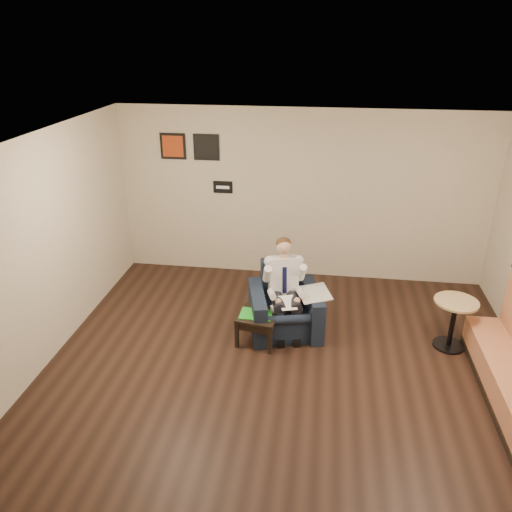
# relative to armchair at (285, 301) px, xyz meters

# --- Properties ---
(ground) EXTENTS (6.00, 6.00, 0.00)m
(ground) POSITION_rel_armchair_xyz_m (0.09, -1.19, -0.46)
(ground) COLOR black
(ground) RESTS_ON ground
(wall_back) EXTENTS (6.00, 0.02, 2.80)m
(wall_back) POSITION_rel_armchair_xyz_m (0.09, 1.81, 0.94)
(wall_back) COLOR beige
(wall_back) RESTS_ON ground
(wall_left) EXTENTS (0.02, 6.00, 2.80)m
(wall_left) POSITION_rel_armchair_xyz_m (-2.91, -1.19, 0.94)
(wall_left) COLOR beige
(wall_left) RESTS_ON ground
(ceiling) EXTENTS (6.00, 6.00, 0.02)m
(ceiling) POSITION_rel_armchair_xyz_m (0.09, -1.19, 2.34)
(ceiling) COLOR white
(ceiling) RESTS_ON wall_back
(seating_sign) EXTENTS (0.32, 0.02, 0.20)m
(seating_sign) POSITION_rel_armchair_xyz_m (-1.21, 1.79, 1.04)
(seating_sign) COLOR black
(seating_sign) RESTS_ON wall_back
(art_print_left) EXTENTS (0.42, 0.03, 0.42)m
(art_print_left) POSITION_rel_armchair_xyz_m (-2.01, 1.79, 1.69)
(art_print_left) COLOR #A83A14
(art_print_left) RESTS_ON wall_back
(art_print_right) EXTENTS (0.42, 0.03, 0.42)m
(art_print_right) POSITION_rel_armchair_xyz_m (-1.46, 1.79, 1.69)
(art_print_right) COLOR black
(art_print_right) RESTS_ON wall_back
(armchair) EXTENTS (1.13, 1.13, 0.91)m
(armchair) POSITION_rel_armchair_xyz_m (0.00, 0.00, 0.00)
(armchair) COLOR black
(armchair) RESTS_ON ground
(seated_man) EXTENTS (0.79, 1.01, 1.25)m
(seated_man) POSITION_rel_armchair_xyz_m (0.03, -0.12, 0.17)
(seated_man) COLOR silver
(seated_man) RESTS_ON armchair
(lap_papers) EXTENTS (0.29, 0.35, 0.01)m
(lap_papers) POSITION_rel_armchair_xyz_m (0.05, -0.21, 0.10)
(lap_papers) COLOR white
(lap_papers) RESTS_ON seated_man
(newspaper) EXTENTS (0.52, 0.59, 0.01)m
(newspaper) POSITION_rel_armchair_xyz_m (0.39, -0.01, 0.16)
(newspaper) COLOR silver
(newspaper) RESTS_ON armchair
(side_table) EXTENTS (0.59, 0.59, 0.42)m
(side_table) POSITION_rel_armchair_xyz_m (-0.32, -0.33, -0.24)
(side_table) COLOR black
(side_table) RESTS_ON ground
(green_folder) EXTENTS (0.43, 0.31, 0.01)m
(green_folder) POSITION_rel_armchair_xyz_m (-0.35, -0.34, -0.03)
(green_folder) COLOR green
(green_folder) RESTS_ON side_table
(coffee_mug) EXTENTS (0.09, 0.09, 0.09)m
(coffee_mug) POSITION_rel_armchair_xyz_m (-0.14, -0.25, 0.01)
(coffee_mug) COLOR white
(coffee_mug) RESTS_ON side_table
(smartphone) EXTENTS (0.15, 0.11, 0.01)m
(smartphone) POSITION_rel_armchair_xyz_m (-0.25, -0.19, -0.03)
(smartphone) COLOR black
(smartphone) RESTS_ON side_table
(cafe_table) EXTENTS (0.60, 0.60, 0.69)m
(cafe_table) POSITION_rel_armchair_xyz_m (2.22, -0.10, -0.11)
(cafe_table) COLOR tan
(cafe_table) RESTS_ON ground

